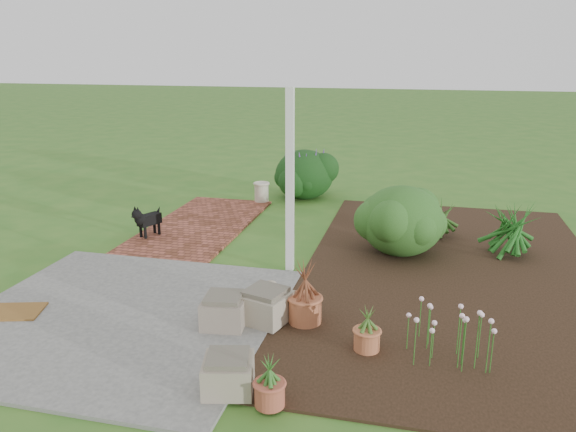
% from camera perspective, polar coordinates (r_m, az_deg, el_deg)
% --- Properties ---
extents(ground, '(80.00, 80.00, 0.00)m').
position_cam_1_polar(ground, '(7.81, -2.13, -5.64)').
color(ground, '#326921').
rests_on(ground, ground).
extents(concrete_patio, '(3.50, 3.50, 0.04)m').
position_cam_1_polar(concrete_patio, '(6.80, -16.65, -9.70)').
color(concrete_patio, '#5B5C59').
rests_on(concrete_patio, ground).
extents(brick_path, '(1.60, 3.50, 0.04)m').
position_cam_1_polar(brick_path, '(9.90, -8.86, -0.89)').
color(brick_path, brown).
rests_on(brick_path, ground).
extents(garden_bed, '(4.00, 7.00, 0.03)m').
position_cam_1_polar(garden_bed, '(8.03, 16.42, -5.61)').
color(garden_bed, black).
rests_on(garden_bed, ground).
extents(veranda_post, '(0.10, 0.10, 2.50)m').
position_cam_1_polar(veranda_post, '(7.45, 0.20, 3.37)').
color(veranda_post, white).
rests_on(veranda_post, ground).
extents(stone_trough_near, '(0.52, 0.52, 0.29)m').
position_cam_1_polar(stone_trough_near, '(5.17, -6.08, -15.75)').
color(stone_trough_near, gray).
rests_on(stone_trough_near, concrete_patio).
extents(stone_trough_mid, '(0.60, 0.60, 0.32)m').
position_cam_1_polar(stone_trough_mid, '(6.32, -2.26, -9.22)').
color(stone_trough_mid, gray).
rests_on(stone_trough_mid, concrete_patio).
extents(stone_trough_far, '(0.51, 0.51, 0.30)m').
position_cam_1_polar(stone_trough_far, '(6.26, -6.50, -9.66)').
color(stone_trough_far, '#716255').
rests_on(stone_trough_far, concrete_patio).
extents(coir_doormat, '(0.81, 0.63, 0.02)m').
position_cam_1_polar(coir_doormat, '(7.29, -26.38, -8.70)').
color(coir_doormat, brown).
rests_on(coir_doormat, concrete_patio).
extents(black_dog, '(0.33, 0.54, 0.49)m').
position_cam_1_polar(black_dog, '(9.32, -14.16, -0.29)').
color(black_dog, black).
rests_on(black_dog, brick_path).
extents(cream_ceramic_urn, '(0.37, 0.37, 0.37)m').
position_cam_1_polar(cream_ceramic_urn, '(11.22, -2.71, 2.44)').
color(cream_ceramic_urn, '#C0B59E').
rests_on(cream_ceramic_urn, brick_path).
extents(evergreen_shrub, '(1.60, 1.60, 1.04)m').
position_cam_1_polar(evergreen_shrub, '(8.45, 11.48, -0.28)').
color(evergreen_shrub, '#144212').
rests_on(evergreen_shrub, garden_bed).
extents(agapanthus_clump_back, '(1.16, 1.16, 0.93)m').
position_cam_1_polar(agapanthus_clump_back, '(8.84, 21.75, -0.79)').
color(agapanthus_clump_back, '#0C380C').
rests_on(agapanthus_clump_back, garden_bed).
extents(agapanthus_clump_front, '(1.04, 1.04, 0.72)m').
position_cam_1_polar(agapanthus_clump_front, '(9.40, 14.98, 0.16)').
color(agapanthus_clump_front, '#0D3913').
rests_on(agapanthus_clump_front, garden_bed).
extents(pink_flower_patch, '(1.05, 1.05, 0.60)m').
position_cam_1_polar(pink_flower_patch, '(5.86, 16.08, -10.61)').
color(pink_flower_patch, '#113D0F').
rests_on(pink_flower_patch, garden_bed).
extents(terracotta_pot_bronze, '(0.45, 0.45, 0.30)m').
position_cam_1_polar(terracotta_pot_bronze, '(6.31, 1.73, -9.48)').
color(terracotta_pot_bronze, '#AA5D39').
rests_on(terracotta_pot_bronze, garden_bed).
extents(terracotta_pot_small_left, '(0.34, 0.34, 0.22)m').
position_cam_1_polar(terracotta_pot_small_left, '(5.84, 8.01, -12.34)').
color(terracotta_pot_small_left, '#AF613B').
rests_on(terracotta_pot_small_left, garden_bed).
extents(terracotta_pot_small_right, '(0.34, 0.34, 0.22)m').
position_cam_1_polar(terracotta_pot_small_right, '(4.99, -1.88, -17.60)').
color(terracotta_pot_small_right, '#A34C37').
rests_on(terracotta_pot_small_right, garden_bed).
extents(purple_flowering_bush, '(1.32, 1.32, 1.03)m').
position_cam_1_polar(purple_flowering_bush, '(11.61, 1.68, 4.38)').
color(purple_flowering_bush, black).
rests_on(purple_flowering_bush, ground).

